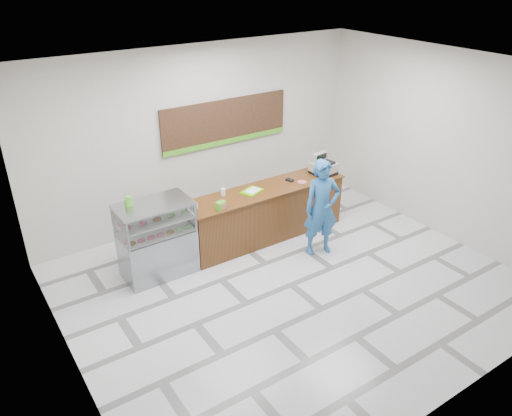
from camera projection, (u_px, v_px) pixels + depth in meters
floor at (291, 285)px, 8.31m from camera, size 7.00×7.00×0.00m
back_wall at (201, 136)px, 9.74m from camera, size 7.00×0.00×7.00m
ceiling at (300, 72)px, 6.72m from camera, size 7.00×7.00×0.00m
sales_counter at (266, 213)px, 9.50m from camera, size 3.26×0.76×1.03m
display_case at (157, 239)px, 8.32m from camera, size 1.22×0.72×1.33m
menu_board at (226, 123)px, 9.90m from camera, size 2.80×0.06×0.90m
cash_register at (323, 167)px, 9.83m from camera, size 0.48×0.50×0.40m
card_terminal at (290, 180)px, 9.57m from camera, size 0.12×0.17×0.04m
serving_tray at (252, 191)px, 9.14m from camera, size 0.47×0.40×0.02m
napkin_box at (193, 205)px, 8.53m from camera, size 0.13×0.13×0.11m
straw_cup at (223, 192)px, 8.98m from camera, size 0.09×0.09×0.13m
promo_box at (221, 206)px, 8.48m from camera, size 0.18×0.15×0.14m
donut_decal at (302, 182)px, 9.53m from camera, size 0.17×0.17×0.00m
green_cup_left at (127, 203)px, 7.92m from camera, size 0.09×0.09×0.13m
green_cup_right at (129, 201)px, 7.94m from camera, size 0.10×0.10×0.16m
customer at (322, 208)px, 8.85m from camera, size 0.76×0.61×1.79m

